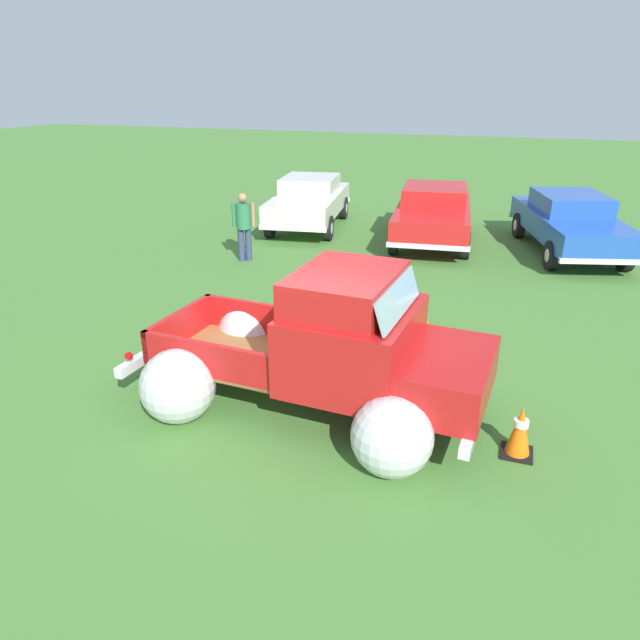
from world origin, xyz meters
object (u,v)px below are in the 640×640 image
vintage_pickup_truck (333,358)px  show_car_2 (570,221)px  lane_cone_0 (422,313)px  show_car_0 (309,200)px  spectator_0 (244,223)px  lane_cone_1 (520,431)px  show_car_1 (433,212)px

vintage_pickup_truck → show_car_2: size_ratio=0.97×
vintage_pickup_truck → show_car_2: 9.54m
lane_cone_0 → show_car_0: bearing=124.5°
spectator_0 → lane_cone_1: bearing=-162.1°
lane_cone_1 → show_car_0: bearing=122.1°
vintage_pickup_truck → spectator_0: 7.02m
show_car_0 → show_car_1: bearing=75.9°
show_car_0 → lane_cone_0: (4.37, -6.36, -0.47)m
spectator_0 → lane_cone_1: (6.35, -5.99, -0.59)m
lane_cone_1 → show_car_1: bearing=104.8°
show_car_1 → spectator_0: 5.08m
show_car_0 → lane_cone_1: (6.04, -9.61, -0.47)m
show_car_0 → lane_cone_1: bearing=24.3°
lane_cone_0 → show_car_1: bearing=97.3°
show_car_0 → show_car_1: 3.63m
vintage_pickup_truck → show_car_0: (-3.71, 9.37, 0.02)m
spectator_0 → show_car_1: bearing=-79.3°
lane_cone_1 → lane_cone_0: bearing=117.2°
show_car_1 → lane_cone_0: 6.04m
show_car_0 → spectator_0: 3.64m
show_car_2 → spectator_0: (-7.25, -3.23, 0.12)m
show_car_0 → show_car_2: 6.95m
spectator_0 → lane_cone_0: 5.46m
vintage_pickup_truck → lane_cone_1: vintage_pickup_truck is taller
vintage_pickup_truck → lane_cone_0: size_ratio=7.53×
vintage_pickup_truck → show_car_2: bearing=74.4°
show_car_1 → show_car_2: bearing=84.0°
show_car_1 → show_car_0: bearing=-102.3°
vintage_pickup_truck → lane_cone_1: 2.38m
vintage_pickup_truck → lane_cone_0: vintage_pickup_truck is taller
vintage_pickup_truck → lane_cone_0: bearing=81.8°
spectator_0 → show_car_2: bearing=-94.7°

